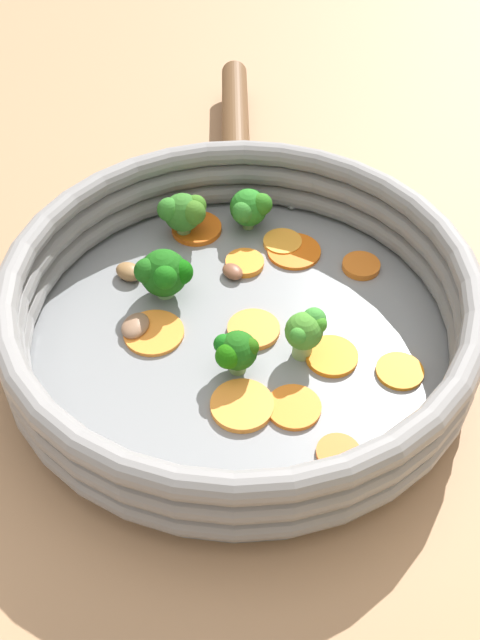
% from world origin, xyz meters
% --- Properties ---
extents(ground_plane, '(4.00, 4.00, 0.00)m').
position_xyz_m(ground_plane, '(0.00, 0.00, 0.00)').
color(ground_plane, '#A27753').
extents(skillet, '(0.34, 0.34, 0.01)m').
position_xyz_m(skillet, '(0.00, 0.00, 0.01)').
color(skillet, gray).
rests_on(skillet, ground_plane).
extents(skillet_rim_wall, '(0.36, 0.36, 0.06)m').
position_xyz_m(skillet_rim_wall, '(0.00, 0.00, 0.05)').
color(skillet_rim_wall, gray).
rests_on(skillet_rim_wall, skillet).
extents(skillet_handle, '(0.22, 0.06, 0.03)m').
position_xyz_m(skillet_handle, '(0.28, -0.04, 0.03)').
color(skillet_handle, brown).
rests_on(skillet_handle, skillet).
extents(skillet_rivet_left, '(0.01, 0.01, 0.01)m').
position_xyz_m(skillet_rivet_left, '(0.15, -0.07, 0.02)').
color(skillet_rivet_left, gray).
rests_on(skillet_rivet_left, skillet).
extents(skillet_rivet_right, '(0.01, 0.01, 0.01)m').
position_xyz_m(skillet_rivet_right, '(0.16, 0.03, 0.02)').
color(skillet_rivet_right, gray).
rests_on(skillet_rivet_right, skillet).
extents(carrot_slice_0, '(0.05, 0.05, 0.01)m').
position_xyz_m(carrot_slice_0, '(0.08, -0.02, 0.02)').
color(carrot_slice_0, orange).
rests_on(carrot_slice_0, skillet).
extents(carrot_slice_1, '(0.06, 0.06, 0.00)m').
position_xyz_m(carrot_slice_1, '(-0.00, -0.01, 0.02)').
color(carrot_slice_1, orange).
rests_on(carrot_slice_1, skillet).
extents(carrot_slice_2, '(0.07, 0.07, 0.00)m').
position_xyz_m(carrot_slice_2, '(0.09, -0.06, 0.02)').
color(carrot_slice_2, orange).
rests_on(carrot_slice_2, skillet).
extents(carrot_slice_3, '(0.06, 0.06, 0.01)m').
position_xyz_m(carrot_slice_3, '(0.13, 0.02, 0.02)').
color(carrot_slice_3, orange).
rests_on(carrot_slice_3, skillet).
extents(carrot_slice_4, '(0.04, 0.04, 0.00)m').
position_xyz_m(carrot_slice_4, '(0.10, -0.06, 0.02)').
color(carrot_slice_4, orange).
rests_on(carrot_slice_4, skillet).
extents(carrot_slice_5, '(0.04, 0.04, 0.00)m').
position_xyz_m(carrot_slice_5, '(-0.12, -0.05, 0.02)').
color(carrot_slice_5, orange).
rests_on(carrot_slice_5, skillet).
extents(carrot_slice_6, '(0.05, 0.05, 0.00)m').
position_xyz_m(carrot_slice_6, '(-0.08, -0.03, 0.02)').
color(carrot_slice_6, orange).
rests_on(carrot_slice_6, skillet).
extents(carrot_slice_7, '(0.04, 0.04, 0.00)m').
position_xyz_m(carrot_slice_7, '(-0.04, -0.06, 0.02)').
color(carrot_slice_7, orange).
rests_on(carrot_slice_7, skillet).
extents(carrot_slice_8, '(0.06, 0.06, 0.00)m').
position_xyz_m(carrot_slice_8, '(0.01, 0.07, 0.02)').
color(carrot_slice_8, orange).
rests_on(carrot_slice_8, skillet).
extents(carrot_slice_9, '(0.05, 0.05, 0.00)m').
position_xyz_m(carrot_slice_9, '(-0.06, -0.11, 0.02)').
color(carrot_slice_9, orange).
rests_on(carrot_slice_9, skillet).
extents(carrot_slice_10, '(0.06, 0.06, 0.01)m').
position_xyz_m(carrot_slice_10, '(-0.07, 0.01, 0.02)').
color(carrot_slice_10, orange).
rests_on(carrot_slice_10, skillet).
extents(carrot_slice_11, '(0.04, 0.04, 0.01)m').
position_xyz_m(carrot_slice_11, '(0.06, -0.11, 0.02)').
color(carrot_slice_11, orange).
rests_on(carrot_slice_11, skillet).
extents(broccoli_floret_0, '(0.03, 0.03, 0.04)m').
position_xyz_m(broccoli_floret_0, '(-0.04, 0.01, 0.04)').
color(broccoli_floret_0, '#759C54').
rests_on(broccoli_floret_0, skillet).
extents(broccoli_floret_1, '(0.03, 0.03, 0.04)m').
position_xyz_m(broccoli_floret_1, '(-0.03, -0.04, 0.04)').
color(broccoli_floret_1, '#84A55E').
rests_on(broccoli_floret_1, skillet).
extents(broccoli_floret_2, '(0.04, 0.04, 0.04)m').
position_xyz_m(broccoli_floret_2, '(0.13, -0.03, 0.04)').
color(broccoli_floret_2, '#6A8F4A').
rests_on(broccoli_floret_2, skillet).
extents(broccoli_floret_3, '(0.04, 0.05, 0.04)m').
position_xyz_m(broccoli_floret_3, '(0.05, 0.05, 0.04)').
color(broccoli_floret_3, '#7FB16C').
rests_on(broccoli_floret_3, skillet).
extents(broccoli_floret_4, '(0.04, 0.04, 0.04)m').
position_xyz_m(broccoli_floret_4, '(0.12, 0.03, 0.04)').
color(broccoli_floret_4, '#698B4C').
rests_on(broccoli_floret_4, skillet).
extents(mushroom_piece_0, '(0.03, 0.03, 0.01)m').
position_xyz_m(mushroom_piece_0, '(0.02, 0.08, 0.02)').
color(mushroom_piece_0, '#8B664B').
rests_on(mushroom_piece_0, skillet).
extents(mushroom_piece_1, '(0.03, 0.02, 0.01)m').
position_xyz_m(mushroom_piece_1, '(0.07, -0.01, 0.02)').
color(mushroom_piece_1, brown).
rests_on(mushroom_piece_1, skillet).
extents(mushroom_piece_2, '(0.03, 0.03, 0.01)m').
position_xyz_m(mushroom_piece_2, '(0.08, 0.08, 0.02)').
color(mushroom_piece_2, olive).
rests_on(mushroom_piece_2, skillet).
extents(mushroom_piece_3, '(0.03, 0.04, 0.01)m').
position_xyz_m(mushroom_piece_3, '(0.07, 0.05, 0.02)').
color(mushroom_piece_3, '#845D46').
rests_on(mushroom_piece_3, skillet).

